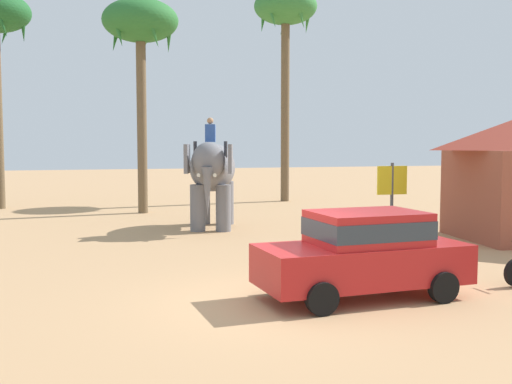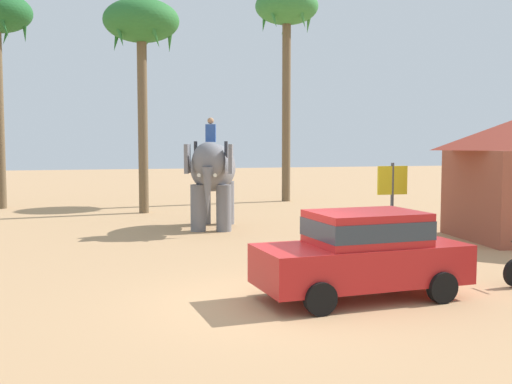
{
  "view_description": "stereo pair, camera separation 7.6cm",
  "coord_description": "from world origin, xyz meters",
  "px_view_note": "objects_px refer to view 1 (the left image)",
  "views": [
    {
      "loc": [
        -3.38,
        -10.92,
        3.04
      ],
      "look_at": [
        1.32,
        6.2,
        1.6
      ],
      "focal_mm": 43.03,
      "sensor_mm": 36.0,
      "label": 1
    },
    {
      "loc": [
        -3.31,
        -10.94,
        3.04
      ],
      "look_at": [
        1.32,
        6.2,
        1.6
      ],
      "focal_mm": 43.03,
      "sensor_mm": 36.0,
      "label": 2
    }
  ],
  "objects_px": {
    "palm_tree_behind_elephant": "(140,28)",
    "palm_tree_left_of_road": "(285,16)",
    "car_sedan_foreground": "(364,251)",
    "signboard_yellow": "(392,185)",
    "elephant_with_mahout": "(212,172)"
  },
  "relations": [
    {
      "from": "elephant_with_mahout",
      "to": "signboard_yellow",
      "type": "bearing_deg",
      "value": -36.54
    },
    {
      "from": "car_sedan_foreground",
      "to": "signboard_yellow",
      "type": "height_order",
      "value": "signboard_yellow"
    },
    {
      "from": "elephant_with_mahout",
      "to": "palm_tree_behind_elephant",
      "type": "distance_m",
      "value": 8.28
    },
    {
      "from": "car_sedan_foreground",
      "to": "signboard_yellow",
      "type": "distance_m",
      "value": 7.8
    },
    {
      "from": "palm_tree_left_of_road",
      "to": "signboard_yellow",
      "type": "xyz_separation_m",
      "value": [
        -0.59,
        -12.7,
        -7.76
      ]
    },
    {
      "from": "elephant_with_mahout",
      "to": "palm_tree_left_of_road",
      "type": "relative_size",
      "value": 0.37
    },
    {
      "from": "elephant_with_mahout",
      "to": "signboard_yellow",
      "type": "relative_size",
      "value": 1.67
    },
    {
      "from": "palm_tree_behind_elephant",
      "to": "palm_tree_left_of_road",
      "type": "distance_m",
      "value": 8.48
    },
    {
      "from": "car_sedan_foreground",
      "to": "signboard_yellow",
      "type": "bearing_deg",
      "value": 58.33
    },
    {
      "from": "elephant_with_mahout",
      "to": "palm_tree_behind_elephant",
      "type": "height_order",
      "value": "palm_tree_behind_elephant"
    },
    {
      "from": "palm_tree_behind_elephant",
      "to": "palm_tree_left_of_road",
      "type": "bearing_deg",
      "value": 24.67
    },
    {
      "from": "car_sedan_foreground",
      "to": "elephant_with_mahout",
      "type": "relative_size",
      "value": 1.05
    },
    {
      "from": "palm_tree_behind_elephant",
      "to": "signboard_yellow",
      "type": "distance_m",
      "value": 13.11
    },
    {
      "from": "elephant_with_mahout",
      "to": "signboard_yellow",
      "type": "height_order",
      "value": "elephant_with_mahout"
    },
    {
      "from": "palm_tree_left_of_road",
      "to": "signboard_yellow",
      "type": "distance_m",
      "value": 14.9
    }
  ]
}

